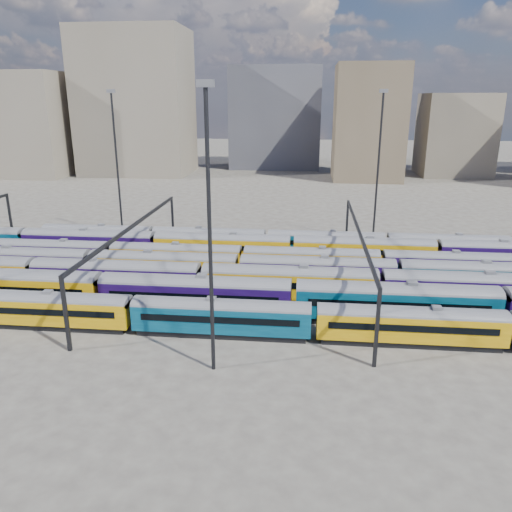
# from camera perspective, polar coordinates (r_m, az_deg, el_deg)

# --- Properties ---
(ground) EXTENTS (500.00, 500.00, 0.00)m
(ground) POSITION_cam_1_polar(r_m,az_deg,el_deg) (67.25, 2.80, -3.50)
(ground) COLOR #423E38
(ground) RESTS_ON ground
(rake_0) EXTENTS (96.78, 2.84, 4.77)m
(rake_0) POSITION_cam_1_polar(r_m,az_deg,el_deg) (53.48, 17.22, -7.17)
(rake_0) COLOR black
(rake_0) RESTS_ON ground
(rake_1) EXTENTS (158.05, 3.30, 5.57)m
(rake_1) POSITION_cam_1_polar(r_m,az_deg,el_deg) (58.16, -6.91, -3.98)
(rake_1) COLOR black
(rake_1) RESTS_ON ground
(rake_2) EXTENTS (131.49, 3.21, 5.41)m
(rake_2) POSITION_cam_1_polar(r_m,az_deg,el_deg) (62.84, -6.27, -2.37)
(rake_2) COLOR black
(rake_2) RESTS_ON ground
(rake_3) EXTENTS (144.93, 3.03, 5.10)m
(rake_3) POSITION_cam_1_polar(r_m,az_deg,el_deg) (66.28, 6.99, -1.47)
(rake_3) COLOR black
(rake_3) RESTS_ON ground
(rake_4) EXTENTS (136.41, 2.85, 4.79)m
(rake_4) POSITION_cam_1_polar(r_m,az_deg,el_deg) (73.49, -9.12, 0.23)
(rake_4) COLOR black
(rake_4) RESTS_ON ground
(rake_5) EXTENTS (148.96, 3.11, 5.24)m
(rake_5) POSITION_cam_1_polar(r_m,az_deg,el_deg) (76.25, 12.18, 0.87)
(rake_5) COLOR black
(rake_5) RESTS_ON ground
(rake_6) EXTENTS (113.33, 2.77, 4.64)m
(rake_6) POSITION_cam_1_polar(r_m,az_deg,el_deg) (81.64, 14.63, 1.57)
(rake_6) COLOR black
(rake_6) RESTS_ON ground
(gantry_1) EXTENTS (0.35, 40.35, 8.03)m
(gantry_1) POSITION_cam_1_polar(r_m,az_deg,el_deg) (69.07, -13.93, 2.49)
(gantry_1) COLOR black
(gantry_1) RESTS_ON ground
(gantry_2) EXTENTS (0.35, 40.35, 8.03)m
(gantry_2) POSITION_cam_1_polar(r_m,az_deg,el_deg) (65.39, 11.68, 1.80)
(gantry_2) COLOR black
(gantry_2) RESTS_ON ground
(mast_1) EXTENTS (1.40, 0.50, 25.60)m
(mast_1) POSITION_cam_1_polar(r_m,az_deg,el_deg) (91.53, -15.65, 10.56)
(mast_1) COLOR black
(mast_1) RESTS_ON ground
(mast_2) EXTENTS (1.40, 0.50, 25.60)m
(mast_2) POSITION_cam_1_polar(r_m,az_deg,el_deg) (42.73, -5.34, 3.68)
(mast_2) COLOR black
(mast_2) RESTS_ON ground
(mast_3) EXTENTS (1.40, 0.50, 25.60)m
(mast_3) POSITION_cam_1_polar(r_m,az_deg,el_deg) (88.05, 13.83, 10.45)
(mast_3) COLOR black
(mast_3) RESTS_ON ground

